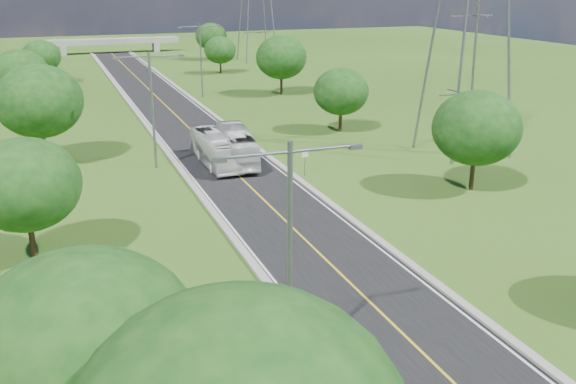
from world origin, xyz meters
name	(u,v)px	position (x,y,z in m)	size (l,w,h in m)	color
ground	(188,127)	(0.00, 60.00, 0.00)	(260.00, 260.00, 0.00)	#2A4D15
road	(177,116)	(0.00, 66.00, 0.03)	(8.00, 150.00, 0.06)	black
curb_left	(141,118)	(-4.25, 66.00, 0.11)	(0.50, 150.00, 0.22)	gray
curb_right	(211,113)	(4.25, 66.00, 0.11)	(0.50, 150.00, 0.22)	gray
speed_limit_sign	(305,158)	(5.20, 37.98, 1.60)	(0.55, 0.09, 2.40)	slate
overpass	(110,42)	(0.00, 140.00, 2.41)	(30.00, 3.00, 3.20)	gray
streetlight_near_left	(290,242)	(-6.00, 12.00, 5.94)	(5.90, 0.25, 10.00)	slate
streetlight_mid_left	(152,100)	(-6.00, 45.00, 5.94)	(5.90, 0.25, 10.00)	slate
streetlight_far_right	(201,54)	(6.00, 78.00, 5.94)	(5.90, 0.25, 10.00)	slate
tree_la	(86,350)	(-14.00, 8.00, 5.27)	(7.14, 7.14, 8.30)	black
tree_lb	(25,185)	(-16.00, 28.00, 4.64)	(6.30, 6.30, 7.33)	black
tree_lc	(39,101)	(-15.00, 50.00, 5.58)	(7.56, 7.56, 8.79)	black
tree_ld	(20,73)	(-17.00, 74.00, 4.95)	(6.72, 6.72, 7.82)	black
tree_le	(41,56)	(-14.50, 98.00, 4.33)	(5.88, 5.88, 6.84)	black
tree_rb	(476,128)	(16.00, 30.00, 4.95)	(6.72, 6.72, 7.82)	black
tree_rc	(341,92)	(15.00, 52.00, 4.33)	(5.88, 5.88, 6.84)	black
tree_rd	(281,57)	(17.00, 76.00, 5.27)	(7.14, 7.14, 8.30)	black
tree_re	(220,50)	(14.50, 100.00, 4.02)	(5.46, 5.46, 6.35)	black
tree_rf	(211,36)	(18.00, 120.00, 4.64)	(6.30, 6.30, 7.33)	black
bus_outbound	(237,146)	(1.13, 44.15, 1.53)	(2.47, 10.54, 2.94)	silver
bus_inbound	(215,149)	(-0.90, 43.99, 1.44)	(2.32, 9.90, 2.76)	white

